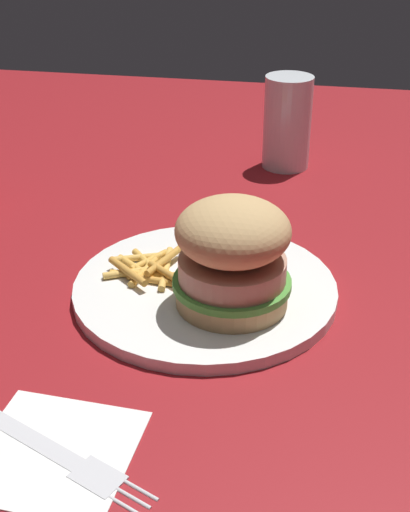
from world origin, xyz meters
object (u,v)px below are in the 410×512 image
fries_pile (151,269)px  plate (205,289)px  sandwich (233,253)px  fork (55,450)px  drink_glass (287,126)px  napkin (54,452)px

fries_pile → plate: bearing=-98.1°
sandwich → fries_pile: size_ratio=0.98×
fork → drink_glass: (0.58, -0.11, 0.05)m
fries_pile → fork: bearing=178.2°
plate → fork: plate is taller
plate → fork: 0.24m
plate → napkin: bearing=164.0°
plate → napkin: plate is taller
napkin → fork: 0.00m
fork → drink_glass: bearing=-10.7°
plate → fries_pile: size_ratio=2.29×
fork → drink_glass: 0.59m
plate → fries_pile: (0.01, 0.06, 0.01)m
sandwich → drink_glass: size_ratio=0.87×
napkin → drink_glass: (0.57, -0.11, 0.06)m
sandwich → napkin: 0.23m
sandwich → napkin: bearing=154.6°
plate → drink_glass: 0.36m
plate → napkin: size_ratio=2.29×
fries_pile → fork: fries_pile is taller
fries_pile → napkin: 0.23m
fork → drink_glass: size_ratio=1.33×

